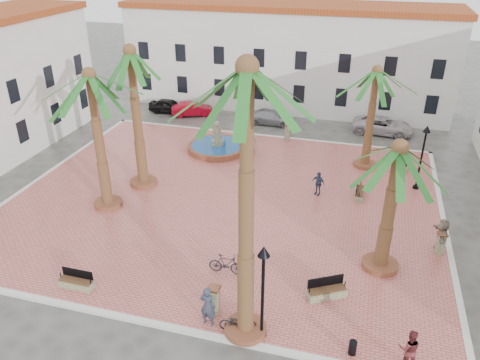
{
  "coord_description": "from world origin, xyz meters",
  "views": [
    {
      "loc": [
        7.82,
        -24.3,
        14.72
      ],
      "look_at": [
        1.0,
        0.0,
        1.6
      ],
      "focal_mm": 35.0,
      "sensor_mm": 36.0,
      "label": 1
    }
  ],
  "objects": [
    {
      "name": "car_red",
      "position": [
        -7.61,
        14.33,
        0.62
      ],
      "size": [
        4.0,
        2.7,
        1.25
      ],
      "primitive_type": "imported",
      "rotation": [
        0.0,
        0.0,
        1.97
      ],
      "color": "#AD0519",
      "rests_on": "ground"
    },
    {
      "name": "pedestrian_north",
      "position": [
        -0.19,
        6.86,
        0.96
      ],
      "size": [
        0.8,
        1.14,
        1.62
      ],
      "primitive_type": "imported",
      "rotation": [
        0.0,
        0.0,
        1.37
      ],
      "color": "#505156",
      "rests_on": "plaza"
    },
    {
      "name": "bicycle_b",
      "position": [
        2.27,
        -6.98,
        0.68
      ],
      "size": [
        1.77,
        0.55,
        1.06
      ],
      "primitive_type": "imported",
      "rotation": [
        0.0,
        0.0,
        1.6
      ],
      "color": "black",
      "rests_on": "plaza"
    },
    {
      "name": "lamppost_e",
      "position": [
        11.62,
        4.68,
        3.1
      ],
      "size": [
        0.47,
        0.47,
        4.36
      ],
      "color": "black",
      "rests_on": "plaza"
    },
    {
      "name": "palm_s",
      "position": [
        4.15,
        -10.4,
        10.1
      ],
      "size": [
        5.73,
        5.73,
        11.43
      ],
      "color": "brown",
      "rests_on": "plaza"
    },
    {
      "name": "cyclist_a",
      "position": [
        2.53,
        -10.4,
        1.11
      ],
      "size": [
        0.75,
        0.53,
        1.92
      ],
      "primitive_type": "imported",
      "rotation": [
        0.0,
        0.0,
        3.04
      ],
      "color": "#313647",
      "rests_on": "plaza"
    },
    {
      "name": "fountain",
      "position": [
        -2.78,
        7.05,
        0.47
      ],
      "size": [
        4.56,
        4.56,
        2.36
      ],
      "color": "brown",
      "rests_on": "plaza"
    },
    {
      "name": "kerb_w",
      "position": [
        -13.0,
        0.0,
        0.08
      ],
      "size": [
        0.3,
        22.3,
        0.16
      ],
      "primitive_type": "cube",
      "color": "silver",
      "rests_on": "ground"
    },
    {
      "name": "bollard_e",
      "position": [
        12.4,
        -2.5,
        0.8
      ],
      "size": [
        0.53,
        0.53,
        1.25
      ],
      "rotation": [
        0.0,
        0.0,
        0.21
      ],
      "color": "gray",
      "rests_on": "plaza"
    },
    {
      "name": "bench_ne",
      "position": [
        10.92,
        7.88,
        0.43
      ],
      "size": [
        0.82,
        1.96,
        1.01
      ],
      "rotation": [
        0.0,
        0.0,
        1.7
      ],
      "color": "gray",
      "rests_on": "plaza"
    },
    {
      "name": "bench_se",
      "position": [
        7.16,
        -7.37,
        0.42
      ],
      "size": [
        1.87,
        1.4,
        0.97
      ],
      "rotation": [
        0.0,
        0.0,
        0.52
      ],
      "color": "gray",
      "rests_on": "plaza"
    },
    {
      "name": "car_silver",
      "position": [
        -0.09,
        14.13,
        0.62
      ],
      "size": [
        4.31,
        1.8,
        1.24
      ],
      "primitive_type": "imported",
      "rotation": [
        0.0,
        0.0,
        1.56
      ],
      "color": "#95959C",
      "rests_on": "ground"
    },
    {
      "name": "bollard_n",
      "position": [
        2.03,
        10.4,
        0.86
      ],
      "size": [
        0.49,
        0.49,
        1.37
      ],
      "rotation": [
        0.0,
        0.0,
        0.0
      ],
      "color": "gray",
      "rests_on": "plaza"
    },
    {
      "name": "pedestrian_fountain_a",
      "position": [
        -0.18,
        7.14,
        1.11
      ],
      "size": [
        1.09,
        0.88,
        1.93
      ],
      "primitive_type": "imported",
      "rotation": [
        0.0,
        0.0,
        0.32
      ],
      "color": "#998766",
      "rests_on": "plaza"
    },
    {
      "name": "palm_nw",
      "position": [
        -5.79,
        0.46,
        7.92
      ],
      "size": [
        5.78,
        5.78,
        9.15
      ],
      "color": "brown",
      "rests_on": "plaza"
    },
    {
      "name": "kerb_e",
      "position": [
        13.0,
        0.0,
        0.08
      ],
      "size": [
        0.3,
        22.3,
        0.16
      ],
      "primitive_type": "cube",
      "color": "silver",
      "rests_on": "ground"
    },
    {
      "name": "ground",
      "position": [
        0.0,
        0.0,
        0.0
      ],
      "size": [
        120.0,
        120.0,
        0.0
      ],
      "primitive_type": "plane",
      "color": "#56544F",
      "rests_on": "ground"
    },
    {
      "name": "bench_s",
      "position": [
        -4.17,
        -9.86,
        0.4
      ],
      "size": [
        1.68,
        0.52,
        0.89
      ],
      "rotation": [
        0.0,
        0.0,
        -0.01
      ],
      "color": "gray",
      "rests_on": "plaza"
    },
    {
      "name": "car_black",
      "position": [
        -9.99,
        14.51,
        0.65
      ],
      "size": [
        3.83,
        1.55,
        1.3
      ],
      "primitive_type": "imported",
      "rotation": [
        0.0,
        0.0,
        1.57
      ],
      "color": "black",
      "rests_on": "ground"
    },
    {
      "name": "building_north",
      "position": [
        -0.0,
        19.99,
        4.77
      ],
      "size": [
        30.4,
        7.4,
        9.5
      ],
      "color": "white",
      "rests_on": "ground"
    },
    {
      "name": "pedestrian_fountain_b",
      "position": [
        5.53,
        2.15,
        0.94
      ],
      "size": [
        1.0,
        0.72,
        1.57
      ],
      "primitive_type": "imported",
      "rotation": [
        0.0,
        0.0,
        -0.42
      ],
      "color": "#323E5C",
      "rests_on": "plaza"
    },
    {
      "name": "kerb_n",
      "position": [
        0.0,
        11.0,
        0.08
      ],
      "size": [
        26.3,
        0.3,
        0.16
      ],
      "primitive_type": "cube",
      "color": "silver",
      "rests_on": "ground"
    },
    {
      "name": "bollard_se",
      "position": [
        2.58,
        -9.74,
        0.89
      ],
      "size": [
        0.54,
        0.54,
        1.43
      ],
      "rotation": [
        0.0,
        0.0,
        -0.05
      ],
      "color": "gray",
      "rests_on": "plaza"
    },
    {
      "name": "lamppost_s",
      "position": [
        4.84,
        -10.4,
        3.15
      ],
      "size": [
        0.48,
        0.48,
        4.43
      ],
      "color": "black",
      "rests_on": "plaza"
    },
    {
      "name": "bicycle_a",
      "position": [
        3.82,
        -10.4,
        0.56
      ],
      "size": [
        1.64,
        0.9,
        0.82
      ],
      "primitive_type": "imported",
      "rotation": [
        0.0,
        0.0,
        1.81
      ],
      "color": "black",
      "rests_on": "plaza"
    },
    {
      "name": "kerb_s",
      "position": [
        0.0,
        -11.0,
        0.08
      ],
      "size": [
        26.3,
        0.3,
        0.16
      ],
      "primitive_type": "cube",
      "color": "silver",
      "rests_on": "ground"
    },
    {
      "name": "car_white",
      "position": [
        9.4,
        14.48,
        0.69
      ],
      "size": [
        5.09,
        2.59,
        1.38
      ],
      "primitive_type": "imported",
      "rotation": [
        0.0,
        0.0,
        1.51
      ],
      "color": "beige",
      "rests_on": "ground"
    },
    {
      "name": "plaza",
      "position": [
        0.0,
        0.0,
        0.07
      ],
      "size": [
        26.0,
        22.0,
        0.15
      ],
      "primitive_type": "cube",
      "color": "#D0655D",
      "rests_on": "ground"
    },
    {
      "name": "litter_bin",
      "position": [
        8.5,
        -10.4,
        0.46
      ],
      "size": [
        0.32,
        0.32,
        0.62
      ],
      "primitive_type": "cylinder",
      "color": "black",
      "rests_on": "plaza"
    },
    {
      "name": "palm_e",
      "position": [
        9.48,
        -4.46,
        5.72
      ],
      "size": [
        5.8,
        5.8,
        6.86
      ],
      "color": "brown",
      "rests_on": "plaza"
    },
    {
      "name": "cyclist_b",
      "position": [
        10.53,
        -10.4,
        1.0
      ],
      "size": [
        0.85,
        0.67,
        1.7
      ],
      "primitive_type": "imported",
      "rotation": [
        0.0,
        0.0,
        3.18
      ],
      "color": "maroon",
      "rests_on": "plaza"
    },
    {
      "name": "bench_e",
      "position": [
        8.11,
        2.58,
        0.4
      ],
      "size": [
        0.54,
        1.68,
        0.88
      ],
      "rotation": [
        0.0,
        0.0,
        1.55
      ],
      "color": "gray",
      "rests_on": "plaza"
    },
    {
      "name": "palm_ne",
      "position": [
        8.25,
        7.27,
        6.23
      ],
      "size": [
        5.13,
        5.13,
        7.26
      ],
      "color": "brown",
      "rests_on": "plaza"
    },
    {
      "name": "pedestrian_east",
      "position": [
        12.4,
        -2.23,
        1.1
      ],
      "size": [
        0.76,
        1.82,
        1.9
      ],
      "primitive_type": "imported",
      "rotation": [
        0.0,
        0.0,
        -1.45
      ],
      "color": "gray",
      "rests_on": "plaza"
    },
    {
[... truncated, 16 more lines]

